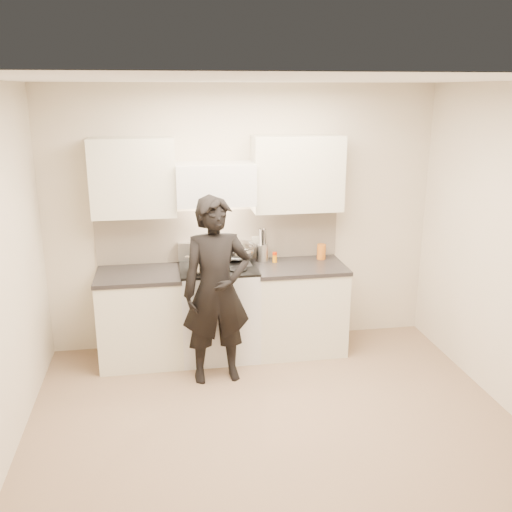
{
  "coord_description": "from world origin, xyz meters",
  "views": [
    {
      "loc": [
        -0.82,
        -3.96,
        2.64
      ],
      "look_at": [
        0.02,
        1.05,
        1.15
      ],
      "focal_mm": 40.0,
      "sensor_mm": 36.0,
      "label": 1
    }
  ],
  "objects_px": {
    "counter_right": "(298,307)",
    "wok": "(236,250)",
    "stove": "(219,311)",
    "person": "(217,291)",
    "utensil_crock": "(262,251)"
  },
  "relations": [
    {
      "from": "counter_right",
      "to": "wok",
      "type": "bearing_deg",
      "value": 167.3
    },
    {
      "from": "stove",
      "to": "utensil_crock",
      "type": "relative_size",
      "value": 2.82
    },
    {
      "from": "wok",
      "to": "person",
      "type": "xyz_separation_m",
      "value": [
        -0.27,
        -0.65,
        -0.19
      ]
    },
    {
      "from": "stove",
      "to": "person",
      "type": "xyz_separation_m",
      "value": [
        -0.07,
        -0.51,
        0.4
      ]
    },
    {
      "from": "utensil_crock",
      "to": "person",
      "type": "relative_size",
      "value": 0.2
    },
    {
      "from": "person",
      "to": "stove",
      "type": "bearing_deg",
      "value": 77.92
    },
    {
      "from": "counter_right",
      "to": "person",
      "type": "xyz_separation_m",
      "value": [
        -0.9,
        -0.51,
        0.41
      ]
    },
    {
      "from": "stove",
      "to": "utensil_crock",
      "type": "distance_m",
      "value": 0.76
    },
    {
      "from": "counter_right",
      "to": "utensil_crock",
      "type": "distance_m",
      "value": 0.69
    },
    {
      "from": "wok",
      "to": "person",
      "type": "relative_size",
      "value": 0.28
    },
    {
      "from": "utensil_crock",
      "to": "stove",
      "type": "bearing_deg",
      "value": -158.35
    },
    {
      "from": "stove",
      "to": "person",
      "type": "height_order",
      "value": "person"
    },
    {
      "from": "stove",
      "to": "counter_right",
      "type": "height_order",
      "value": "stove"
    },
    {
      "from": "stove",
      "to": "person",
      "type": "relative_size",
      "value": 0.55
    },
    {
      "from": "counter_right",
      "to": "utensil_crock",
      "type": "bearing_deg",
      "value": 151.21
    }
  ]
}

